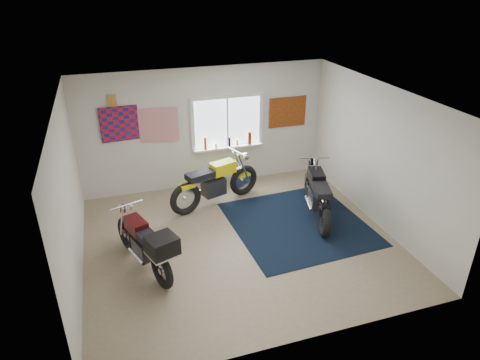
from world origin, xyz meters
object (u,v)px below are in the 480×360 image
object	(u,v)px
navy_rug	(298,223)
black_chrome_bike	(317,195)
maroon_tourer	(146,245)
yellow_triumph	(215,184)

from	to	relation	value
navy_rug	black_chrome_bike	xyz separation A→B (m)	(0.47, 0.19, 0.46)
navy_rug	black_chrome_bike	bearing A→B (deg)	21.72
navy_rug	black_chrome_bike	world-z (taller)	black_chrome_bike
navy_rug	maroon_tourer	world-z (taller)	maroon_tourer
navy_rug	yellow_triumph	world-z (taller)	yellow_triumph
navy_rug	maroon_tourer	size ratio (longest dim) A/B	1.38
yellow_triumph	black_chrome_bike	size ratio (longest dim) A/B	1.02
navy_rug	yellow_triumph	size ratio (longest dim) A/B	1.25
black_chrome_bike	maroon_tourer	size ratio (longest dim) A/B	1.09
navy_rug	yellow_triumph	bearing A→B (deg)	136.23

